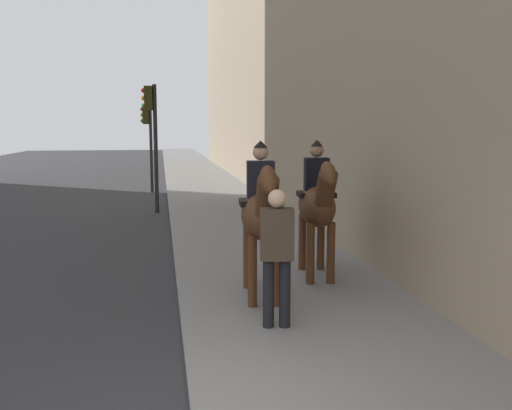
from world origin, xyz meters
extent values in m
ellipsoid|color=#4C2B16|center=(3.59, -1.18, 1.31)|extent=(1.54, 0.68, 0.66)
cylinder|color=#4C2B16|center=(3.13, -1.30, 0.61)|extent=(0.13, 0.13, 0.99)
cylinder|color=#4C2B16|center=(3.15, -0.99, 0.61)|extent=(0.13, 0.13, 0.99)
cylinder|color=#4C2B16|center=(4.02, -1.38, 0.61)|extent=(0.13, 0.13, 0.99)
cylinder|color=#4C2B16|center=(4.05, -1.06, 0.61)|extent=(0.13, 0.13, 0.99)
cylinder|color=#4C2B16|center=(2.82, -1.12, 1.65)|extent=(0.65, 0.33, 0.68)
ellipsoid|color=#4C2B16|center=(2.61, -1.10, 1.90)|extent=(0.64, 0.27, 0.49)
cylinder|color=black|center=(4.30, -1.24, 1.21)|extent=(0.29, 0.12, 0.55)
cube|color=black|center=(3.64, -1.18, 1.49)|extent=(0.49, 0.63, 0.08)
cube|color=black|center=(3.64, -1.18, 1.80)|extent=(0.31, 0.40, 0.55)
sphere|color=tan|center=(3.64, -1.18, 2.20)|extent=(0.22, 0.22, 0.22)
cone|color=black|center=(3.64, -1.18, 2.32)|extent=(0.22, 0.22, 0.10)
ellipsoid|color=#4C2B16|center=(4.53, -2.26, 1.29)|extent=(1.55, 0.72, 0.66)
cylinder|color=#4C2B16|center=(4.06, -2.38, 0.61)|extent=(0.13, 0.13, 0.97)
cylinder|color=#4C2B16|center=(4.10, -2.06, 0.61)|extent=(0.13, 0.13, 0.97)
cylinder|color=#4C2B16|center=(4.96, -2.47, 0.61)|extent=(0.13, 0.13, 0.97)
cylinder|color=#4C2B16|center=(4.99, -2.15, 0.61)|extent=(0.13, 0.13, 0.97)
cylinder|color=#4C2B16|center=(3.76, -2.18, 1.64)|extent=(0.66, 0.35, 0.68)
ellipsoid|color=#4C2B16|center=(3.55, -2.16, 1.89)|extent=(0.65, 0.29, 0.49)
cylinder|color=black|center=(5.24, -2.34, 1.19)|extent=(0.29, 0.13, 0.55)
cube|color=black|center=(4.58, -2.27, 1.47)|extent=(0.50, 0.64, 0.08)
cube|color=black|center=(4.58, -2.27, 1.79)|extent=(0.32, 0.41, 0.55)
sphere|color=#8C664C|center=(4.58, -2.27, 2.18)|extent=(0.22, 0.22, 0.22)
cone|color=black|center=(4.58, -2.27, 2.30)|extent=(0.22, 0.22, 0.10)
cylinder|color=black|center=(2.33, -1.05, 0.54)|extent=(0.14, 0.14, 0.85)
cylinder|color=black|center=(2.30, -1.25, 0.54)|extent=(0.14, 0.14, 0.85)
cube|color=#3F3326|center=(2.31, -1.15, 1.28)|extent=(0.31, 0.43, 0.62)
sphere|color=#D8AD8C|center=(2.31, -1.15, 1.71)|extent=(0.22, 0.22, 0.22)
cylinder|color=black|center=(12.70, 0.34, 1.89)|extent=(0.12, 0.12, 3.78)
cube|color=#2D280C|center=(12.70, 0.52, 3.38)|extent=(0.20, 0.24, 0.70)
sphere|color=red|center=(12.70, 0.65, 3.60)|extent=(0.14, 0.14, 0.14)
sphere|color=orange|center=(12.70, 0.65, 3.38)|extent=(0.14, 0.14, 0.14)
sphere|color=green|center=(12.70, 0.65, 3.16)|extent=(0.14, 0.14, 0.14)
cylinder|color=black|center=(18.15, 0.57, 1.71)|extent=(0.12, 0.12, 3.41)
cube|color=#2D280C|center=(18.15, 0.75, 3.01)|extent=(0.20, 0.24, 0.70)
sphere|color=red|center=(18.15, 0.88, 3.23)|extent=(0.14, 0.14, 0.14)
sphere|color=orange|center=(18.15, 0.88, 3.01)|extent=(0.14, 0.14, 0.14)
sphere|color=green|center=(18.15, 0.88, 2.79)|extent=(0.14, 0.14, 0.14)
camera|label=1|loc=(-4.18, 0.21, 2.56)|focal=39.42mm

